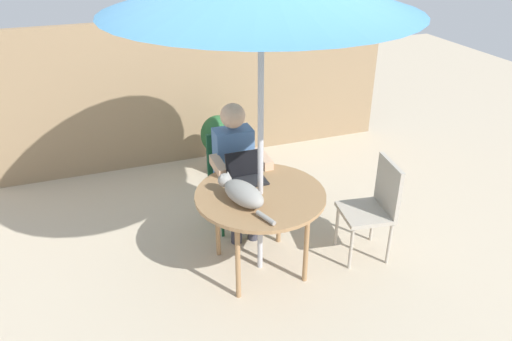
{
  "coord_description": "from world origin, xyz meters",
  "views": [
    {
      "loc": [
        -1.13,
        -3.05,
        2.67
      ],
      "look_at": [
        0.0,
        0.1,
        0.88
      ],
      "focal_mm": 34.03,
      "sensor_mm": 36.0,
      "label": 1
    }
  ],
  "objects_px": {
    "chair_empty": "(376,202)",
    "person_seated": "(236,163)",
    "potted_plant_near_fence": "(219,141)",
    "laptop": "(245,172)",
    "cat": "(241,193)",
    "patio_table": "(260,200)",
    "chair_occupied": "(231,172)"
  },
  "relations": [
    {
      "from": "chair_empty",
      "to": "person_seated",
      "type": "relative_size",
      "value": 0.72
    },
    {
      "from": "cat",
      "to": "potted_plant_near_fence",
      "type": "xyz_separation_m",
      "value": [
        0.33,
        1.85,
        -0.43
      ]
    },
    {
      "from": "person_seated",
      "to": "chair_empty",
      "type": "bearing_deg",
      "value": -38.19
    },
    {
      "from": "cat",
      "to": "chair_empty",
      "type": "bearing_deg",
      "value": -3.15
    },
    {
      "from": "person_seated",
      "to": "potted_plant_near_fence",
      "type": "xyz_separation_m",
      "value": [
        0.15,
        1.15,
        -0.31
      ]
    },
    {
      "from": "person_seated",
      "to": "cat",
      "type": "relative_size",
      "value": 1.95
    },
    {
      "from": "cat",
      "to": "person_seated",
      "type": "bearing_deg",
      "value": 75.74
    },
    {
      "from": "laptop",
      "to": "potted_plant_near_fence",
      "type": "distance_m",
      "value": 1.58
    },
    {
      "from": "cat",
      "to": "potted_plant_near_fence",
      "type": "bearing_deg",
      "value": 79.79
    },
    {
      "from": "patio_table",
      "to": "laptop",
      "type": "relative_size",
      "value": 3.42
    },
    {
      "from": "cat",
      "to": "laptop",
      "type": "bearing_deg",
      "value": 66.76
    },
    {
      "from": "patio_table",
      "to": "cat",
      "type": "relative_size",
      "value": 1.63
    },
    {
      "from": "patio_table",
      "to": "laptop",
      "type": "xyz_separation_m",
      "value": [
        -0.03,
        0.26,
        0.12
      ]
    },
    {
      "from": "laptop",
      "to": "potted_plant_near_fence",
      "type": "relative_size",
      "value": 0.44
    },
    {
      "from": "chair_occupied",
      "to": "person_seated",
      "type": "height_order",
      "value": "person_seated"
    },
    {
      "from": "patio_table",
      "to": "person_seated",
      "type": "distance_m",
      "value": 0.63
    },
    {
      "from": "chair_empty",
      "to": "laptop",
      "type": "bearing_deg",
      "value": 158.43
    },
    {
      "from": "person_seated",
      "to": "cat",
      "type": "distance_m",
      "value": 0.74
    },
    {
      "from": "laptop",
      "to": "cat",
      "type": "distance_m",
      "value": 0.37
    },
    {
      "from": "cat",
      "to": "patio_table",
      "type": "bearing_deg",
      "value": 23.34
    },
    {
      "from": "person_seated",
      "to": "patio_table",
      "type": "bearing_deg",
      "value": -90.0
    },
    {
      "from": "potted_plant_near_fence",
      "to": "chair_occupied",
      "type": "bearing_deg",
      "value": -98.86
    },
    {
      "from": "chair_occupied",
      "to": "cat",
      "type": "relative_size",
      "value": 1.41
    },
    {
      "from": "cat",
      "to": "potted_plant_near_fence",
      "type": "distance_m",
      "value": 1.93
    },
    {
      "from": "patio_table",
      "to": "person_seated",
      "type": "bearing_deg",
      "value": 90.0
    },
    {
      "from": "chair_empty",
      "to": "cat",
      "type": "bearing_deg",
      "value": 176.85
    },
    {
      "from": "person_seated",
      "to": "laptop",
      "type": "bearing_deg",
      "value": -95.37
    },
    {
      "from": "chair_occupied",
      "to": "laptop",
      "type": "bearing_deg",
      "value": -93.78
    },
    {
      "from": "patio_table",
      "to": "person_seated",
      "type": "relative_size",
      "value": 0.84
    },
    {
      "from": "chair_occupied",
      "to": "potted_plant_near_fence",
      "type": "bearing_deg",
      "value": 81.14
    },
    {
      "from": "potted_plant_near_fence",
      "to": "patio_table",
      "type": "bearing_deg",
      "value": -94.96
    },
    {
      "from": "chair_occupied",
      "to": "person_seated",
      "type": "xyz_separation_m",
      "value": [
        0.0,
        -0.16,
        0.17
      ]
    }
  ]
}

